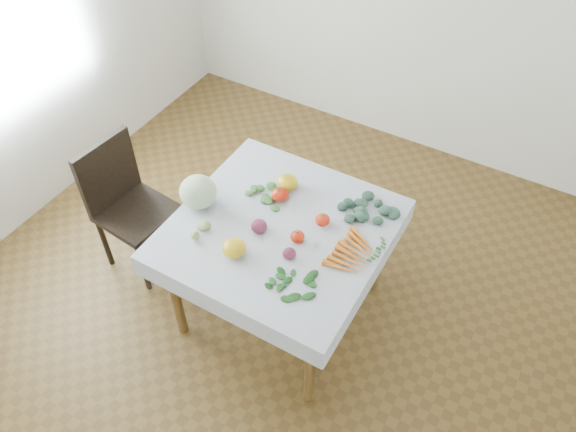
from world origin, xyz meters
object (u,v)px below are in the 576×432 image
at_px(chair, 125,199).
at_px(carrot_bunch, 354,254).
at_px(heirloom_back, 288,182).
at_px(cabbage, 198,192).
at_px(table, 280,240).

bearing_deg(chair, carrot_bunch, 4.32).
relative_size(chair, heirloom_back, 7.84).
distance_m(heirloom_back, carrot_bunch, 0.61).
bearing_deg(cabbage, chair, -177.55).
xyz_separation_m(table, cabbage, (-0.48, -0.07, 0.20)).
bearing_deg(carrot_bunch, table, -177.55).
distance_m(table, cabbage, 0.52).
height_order(cabbage, carrot_bunch, cabbage).
height_order(chair, cabbage, cabbage).
xyz_separation_m(table, carrot_bunch, (0.43, 0.02, 0.12)).
height_order(cabbage, heirloom_back, cabbage).
relative_size(cabbage, carrot_bunch, 0.65).
xyz_separation_m(cabbage, heirloom_back, (0.36, 0.36, -0.05)).
bearing_deg(carrot_bunch, chair, -175.68).
bearing_deg(table, cabbage, -171.74).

